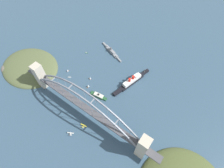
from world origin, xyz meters
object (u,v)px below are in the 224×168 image
object	(u,v)px
seaplane_second_in_formation	(84,126)
small_boat_1	(88,86)
harbor_ferry_steamer	(98,96)
small_boat_4	(69,77)
small_boat_2	(90,78)
small_boat_0	(68,70)
naval_cruiser	(112,51)
seaplane_taxiing_near_bridge	(71,133)
small_boat_3	(86,53)
harbor_arch_bridge	(85,106)
ocean_liner	(132,81)

from	to	relation	value
seaplane_second_in_formation	small_boat_1	bearing A→B (deg)	124.89
harbor_ferry_steamer	small_boat_4	distance (m)	80.27
harbor_ferry_steamer	small_boat_2	xyz separation A→B (m)	(-40.72, 22.97, 0.92)
small_boat_2	small_boat_0	bearing A→B (deg)	-166.85
naval_cruiser	harbor_ferry_steamer	size ratio (longest dim) A/B	2.02
seaplane_taxiing_near_bridge	small_boat_1	world-z (taller)	small_boat_1
small_boat_3	small_boat_4	world-z (taller)	small_boat_4
small_boat_1	small_boat_4	world-z (taller)	small_boat_1
small_boat_4	harbor_arch_bridge	bearing A→B (deg)	-26.50
ocean_liner	naval_cruiser	xyz separation A→B (m)	(-87.03, 48.47, -2.90)
ocean_liner	seaplane_second_in_formation	xyz separation A→B (m)	(-17.77, -130.98, -3.87)
small_boat_4	seaplane_second_in_formation	bearing A→B (deg)	-33.35
seaplane_second_in_formation	small_boat_4	xyz separation A→B (m)	(-97.76, 64.33, -1.10)
naval_cruiser	small_boat_0	bearing A→B (deg)	-112.34
seaplane_taxiing_near_bridge	small_boat_2	distance (m)	121.42
small_boat_0	small_boat_3	world-z (taller)	small_boat_0
seaplane_taxiing_near_bridge	harbor_arch_bridge	bearing A→B (deg)	91.74
naval_cruiser	seaplane_taxiing_near_bridge	world-z (taller)	naval_cruiser
seaplane_second_in_formation	small_boat_4	world-z (taller)	seaplane_second_in_formation
seaplane_taxiing_near_bridge	small_boat_3	distance (m)	197.27
small_boat_0	seaplane_second_in_formation	bearing A→B (deg)	-33.59
seaplane_second_in_formation	small_boat_2	bearing A→B (deg)	123.72
harbor_arch_bridge	small_boat_0	size ratio (longest dim) A/B	44.70
small_boat_1	small_boat_4	xyz separation A→B (m)	(-49.27, -5.20, -2.93)
ocean_liner	small_boat_1	bearing A→B (deg)	-137.16
seaplane_taxiing_near_bridge	naval_cruiser	bearing A→B (deg)	106.60
small_boat_3	small_boat_4	bearing A→B (deg)	-76.52
harbor_ferry_steamer	small_boat_0	size ratio (longest dim) A/B	5.55
seaplane_second_in_formation	small_boat_1	distance (m)	84.80
seaplane_taxiing_near_bridge	small_boat_4	xyz separation A→B (m)	(-89.04, 87.92, -1.33)
naval_cruiser	harbor_ferry_steamer	distance (m)	126.26
harbor_ferry_steamer	seaplane_second_in_formation	bearing A→B (deg)	-74.76
harbor_ferry_steamer	small_boat_1	size ratio (longest dim) A/B	4.52
small_boat_1	small_boat_4	bearing A→B (deg)	-173.97
harbor_ferry_steamer	small_boat_3	bearing A→B (deg)	141.91
harbor_arch_bridge	small_boat_4	bearing A→B (deg)	153.50
naval_cruiser	harbor_arch_bridge	bearing A→B (deg)	-69.56
harbor_ferry_steamer	small_boat_2	distance (m)	46.76
harbor_ferry_steamer	small_boat_1	world-z (taller)	harbor_ferry_steamer
small_boat_2	small_boat_3	distance (m)	79.69
small_boat_1	small_boat_0	bearing A→B (deg)	175.45
harbor_arch_bridge	small_boat_1	size ratio (longest dim) A/B	36.43
ocean_liner	naval_cruiser	bearing A→B (deg)	150.88
small_boat_1	small_boat_3	xyz separation A→B (m)	(-67.83, 72.21, -3.12)
ocean_liner	seaplane_taxiing_near_bridge	world-z (taller)	ocean_liner
harbor_arch_bridge	small_boat_0	bearing A→B (deg)	152.16
ocean_liner	harbor_ferry_steamer	size ratio (longest dim) A/B	2.71
seaplane_second_in_formation	small_boat_3	size ratio (longest dim) A/B	1.64
harbor_arch_bridge	ocean_liner	bearing A→B (deg)	75.85
harbor_ferry_steamer	seaplane_taxiing_near_bridge	xyz separation A→B (m)	(8.79, -87.88, -0.41)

